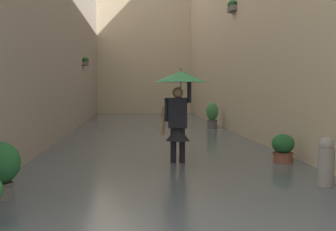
% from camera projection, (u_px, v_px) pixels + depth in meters
% --- Properties ---
extents(ground_plane, '(63.06, 63.06, 0.00)m').
position_uv_depth(ground_plane, '(154.00, 137.00, 15.19)').
color(ground_plane, '#605B56').
extents(flood_water, '(6.41, 31.22, 0.10)m').
position_uv_depth(flood_water, '(154.00, 136.00, 15.19)').
color(flood_water, '#515B60').
rests_on(flood_water, ground_plane).
extents(building_facade_far, '(9.21, 1.80, 9.56)m').
position_uv_depth(building_facade_far, '(144.00, 37.00, 28.35)').
color(building_facade_far, beige).
rests_on(building_facade_far, ground_plane).
extents(person_wading, '(1.08, 1.08, 2.03)m').
position_uv_depth(person_wading, '(179.00, 96.00, 9.32)').
color(person_wading, black).
rests_on(person_wading, ground_plane).
extents(potted_plant_mid_left, '(0.46, 0.46, 0.68)m').
position_uv_depth(potted_plant_mid_left, '(283.00, 150.00, 9.43)').
color(potted_plant_mid_left, brown).
rests_on(potted_plant_mid_left, ground_plane).
extents(potted_plant_far_left, '(0.47, 0.47, 1.07)m').
position_uv_depth(potted_plant_far_left, '(212.00, 116.00, 17.57)').
color(potted_plant_far_left, '#66605B').
rests_on(potted_plant_far_left, ground_plane).
extents(mooring_bollard, '(0.26, 0.26, 0.86)m').
position_uv_depth(mooring_bollard, '(326.00, 165.00, 7.15)').
color(mooring_bollard, gray).
rests_on(mooring_bollard, ground_plane).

